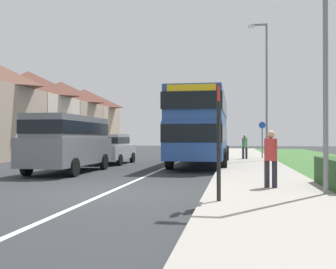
{
  "coord_description": "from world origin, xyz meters",
  "views": [
    {
      "loc": [
        3.33,
        -9.98,
        1.47
      ],
      "look_at": [
        0.64,
        5.88,
        1.6
      ],
      "focal_mm": 41.88,
      "sensor_mm": 36.0,
      "label": 1
    }
  ],
  "objects_px": {
    "parked_car_silver": "(111,148)",
    "pedestrian_at_stop": "(271,156)",
    "double_decker_bus": "(201,125)",
    "cycle_route_sign": "(262,138)",
    "parked_van_grey": "(69,139)",
    "bus_stop_sign": "(219,134)",
    "street_lamp_mid": "(265,84)",
    "street_lamp_near": "(321,19)",
    "pedestrian_walking_away": "(245,145)"
  },
  "relations": [
    {
      "from": "parked_van_grey",
      "to": "pedestrian_walking_away",
      "type": "xyz_separation_m",
      "value": [
        7.54,
        9.79,
        -0.42
      ]
    },
    {
      "from": "double_decker_bus",
      "to": "parked_car_silver",
      "type": "height_order",
      "value": "double_decker_bus"
    },
    {
      "from": "double_decker_bus",
      "to": "cycle_route_sign",
      "type": "xyz_separation_m",
      "value": [
        3.55,
        5.86,
        -0.71
      ]
    },
    {
      "from": "double_decker_bus",
      "to": "street_lamp_mid",
      "type": "xyz_separation_m",
      "value": [
        3.54,
        3.26,
        2.56
      ]
    },
    {
      "from": "double_decker_bus",
      "to": "pedestrian_at_stop",
      "type": "bearing_deg",
      "value": -74.62
    },
    {
      "from": "cycle_route_sign",
      "to": "street_lamp_near",
      "type": "xyz_separation_m",
      "value": [
        0.24,
        -16.61,
        2.91
      ]
    },
    {
      "from": "pedestrian_walking_away",
      "to": "street_lamp_mid",
      "type": "bearing_deg",
      "value": -51.11
    },
    {
      "from": "double_decker_bus",
      "to": "parked_car_silver",
      "type": "bearing_deg",
      "value": 175.68
    },
    {
      "from": "pedestrian_walking_away",
      "to": "bus_stop_sign",
      "type": "xyz_separation_m",
      "value": [
        -0.99,
        -16.92,
        0.56
      ]
    },
    {
      "from": "parked_van_grey",
      "to": "street_lamp_mid",
      "type": "height_order",
      "value": "street_lamp_mid"
    },
    {
      "from": "cycle_route_sign",
      "to": "street_lamp_mid",
      "type": "relative_size",
      "value": 0.3
    },
    {
      "from": "double_decker_bus",
      "to": "cycle_route_sign",
      "type": "height_order",
      "value": "double_decker_bus"
    },
    {
      "from": "bus_stop_sign",
      "to": "cycle_route_sign",
      "type": "height_order",
      "value": "bus_stop_sign"
    },
    {
      "from": "parked_car_silver",
      "to": "bus_stop_sign",
      "type": "xyz_separation_m",
      "value": [
        6.47,
        -12.62,
        0.63
      ]
    },
    {
      "from": "parked_car_silver",
      "to": "cycle_route_sign",
      "type": "distance_m",
      "value": 10.23
    },
    {
      "from": "parked_van_grey",
      "to": "pedestrian_walking_away",
      "type": "distance_m",
      "value": 12.36
    },
    {
      "from": "parked_car_silver",
      "to": "pedestrian_at_stop",
      "type": "distance_m",
      "value": 12.8
    },
    {
      "from": "parked_van_grey",
      "to": "cycle_route_sign",
      "type": "bearing_deg",
      "value": 51.56
    },
    {
      "from": "bus_stop_sign",
      "to": "street_lamp_mid",
      "type": "height_order",
      "value": "street_lamp_mid"
    },
    {
      "from": "pedestrian_walking_away",
      "to": "bus_stop_sign",
      "type": "bearing_deg",
      "value": -93.35
    },
    {
      "from": "pedestrian_walking_away",
      "to": "street_lamp_near",
      "type": "distance_m",
      "value": 15.86
    },
    {
      "from": "parked_car_silver",
      "to": "pedestrian_walking_away",
      "type": "relative_size",
      "value": 2.53
    },
    {
      "from": "cycle_route_sign",
      "to": "street_lamp_near",
      "type": "distance_m",
      "value": 16.87
    },
    {
      "from": "bus_stop_sign",
      "to": "cycle_route_sign",
      "type": "bearing_deg",
      "value": 83.21
    },
    {
      "from": "parked_car_silver",
      "to": "street_lamp_mid",
      "type": "relative_size",
      "value": 0.51
    },
    {
      "from": "double_decker_bus",
      "to": "pedestrian_walking_away",
      "type": "height_order",
      "value": "double_decker_bus"
    },
    {
      "from": "parked_van_grey",
      "to": "parked_car_silver",
      "type": "xyz_separation_m",
      "value": [
        0.07,
        5.48,
        -0.48
      ]
    },
    {
      "from": "street_lamp_near",
      "to": "street_lamp_mid",
      "type": "xyz_separation_m",
      "value": [
        -0.26,
        14.01,
        0.36
      ]
    },
    {
      "from": "cycle_route_sign",
      "to": "street_lamp_mid",
      "type": "height_order",
      "value": "street_lamp_mid"
    },
    {
      "from": "parked_car_silver",
      "to": "pedestrian_at_stop",
      "type": "height_order",
      "value": "pedestrian_at_stop"
    },
    {
      "from": "parked_van_grey",
      "to": "parked_car_silver",
      "type": "bearing_deg",
      "value": 89.23
    },
    {
      "from": "parked_van_grey",
      "to": "street_lamp_near",
      "type": "distance_m",
      "value": 10.98
    },
    {
      "from": "double_decker_bus",
      "to": "bus_stop_sign",
      "type": "distance_m",
      "value": 12.33
    },
    {
      "from": "bus_stop_sign",
      "to": "pedestrian_at_stop",
      "type": "bearing_deg",
      "value": 62.05
    },
    {
      "from": "parked_car_silver",
      "to": "cycle_route_sign",
      "type": "relative_size",
      "value": 1.68
    },
    {
      "from": "parked_car_silver",
      "to": "cycle_route_sign",
      "type": "height_order",
      "value": "cycle_route_sign"
    },
    {
      "from": "double_decker_bus",
      "to": "parked_van_grey",
      "type": "relative_size",
      "value": 1.78
    },
    {
      "from": "parked_van_grey",
      "to": "bus_stop_sign",
      "type": "bearing_deg",
      "value": -47.48
    },
    {
      "from": "parked_car_silver",
      "to": "pedestrian_walking_away",
      "type": "bearing_deg",
      "value": 29.98
    },
    {
      "from": "pedestrian_at_stop",
      "to": "cycle_route_sign",
      "type": "xyz_separation_m",
      "value": [
        0.86,
        15.65,
        0.45
      ]
    },
    {
      "from": "parked_car_silver",
      "to": "street_lamp_near",
      "type": "xyz_separation_m",
      "value": [
        8.87,
        -11.13,
        3.42
      ]
    },
    {
      "from": "pedestrian_walking_away",
      "to": "street_lamp_mid",
      "type": "distance_m",
      "value": 4.15
    },
    {
      "from": "street_lamp_near",
      "to": "bus_stop_sign",
      "type": "bearing_deg",
      "value": -148.24
    },
    {
      "from": "pedestrian_walking_away",
      "to": "bus_stop_sign",
      "type": "height_order",
      "value": "bus_stop_sign"
    },
    {
      "from": "double_decker_bus",
      "to": "street_lamp_mid",
      "type": "height_order",
      "value": "street_lamp_mid"
    },
    {
      "from": "parked_van_grey",
      "to": "pedestrian_walking_away",
      "type": "bearing_deg",
      "value": 52.4
    },
    {
      "from": "cycle_route_sign",
      "to": "street_lamp_mid",
      "type": "xyz_separation_m",
      "value": [
        -0.01,
        -2.6,
        3.27
      ]
    },
    {
      "from": "double_decker_bus",
      "to": "parked_car_silver",
      "type": "xyz_separation_m",
      "value": [
        -5.08,
        0.38,
        -1.23
      ]
    },
    {
      "from": "street_lamp_mid",
      "to": "bus_stop_sign",
      "type": "bearing_deg",
      "value": -97.87
    },
    {
      "from": "double_decker_bus",
      "to": "pedestrian_at_stop",
      "type": "height_order",
      "value": "double_decker_bus"
    }
  ]
}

